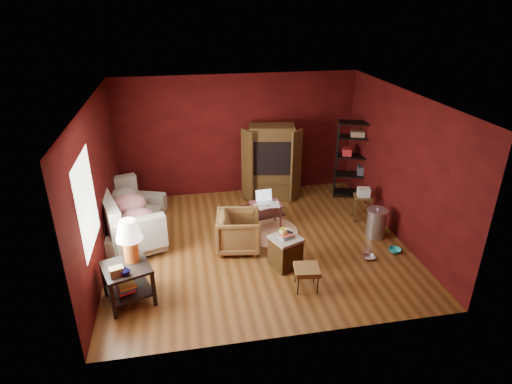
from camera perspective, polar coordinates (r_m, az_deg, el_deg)
room at (r=7.62m, az=0.00°, el=2.07°), size 5.54×5.04×2.84m
sofa at (r=8.75m, az=-16.75°, el=-2.96°), size 1.27×2.30×0.86m
armchair at (r=7.93m, az=-2.32°, el=-5.07°), size 0.84×0.88×0.80m
pet_bowl_steel at (r=8.05m, az=14.90°, el=-7.92°), size 0.22×0.08×0.22m
pet_bowl_turquoise at (r=8.37m, az=18.07°, el=-6.97°), size 0.23×0.08×0.23m
vase at (r=6.59m, az=-17.04°, el=-9.98°), size 0.15×0.15×0.14m
mug at (r=7.29m, az=3.65°, el=-5.18°), size 0.15×0.12×0.13m
side_table at (r=6.78m, az=-16.70°, el=-7.94°), size 0.85×0.85×1.33m
sofa_cushions at (r=8.68m, az=-17.16°, el=-2.96°), size 1.55×2.45×0.96m
hamper at (r=7.51m, az=3.95°, el=-7.88°), size 0.62×0.62×0.66m
footstool at (r=6.98m, az=6.80°, el=-10.33°), size 0.44×0.44×0.40m
rug_round at (r=8.69m, az=1.45°, el=-5.21°), size 1.54×1.54×0.01m
rug_oriental at (r=9.37m, az=-0.52°, el=-2.74°), size 1.40×1.10×0.01m
laptop_desk at (r=8.65m, az=1.28°, el=-1.86°), size 0.65×0.53×0.76m
tv_armoire at (r=9.78m, az=2.06°, el=4.14°), size 1.34×0.87×1.73m
wire_shelving at (r=10.06m, az=13.19°, el=4.60°), size 0.96×0.64×1.81m
small_stand at (r=9.19m, az=14.11°, el=-0.53°), size 0.44×0.44×0.72m
trash_can at (r=8.70m, az=15.74°, el=-3.99°), size 0.51×0.51×0.63m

